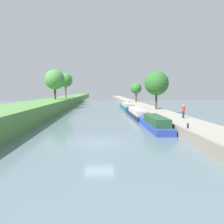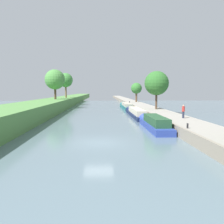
{
  "view_description": "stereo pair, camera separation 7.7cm",
  "coord_description": "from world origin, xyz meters",
  "px_view_note": "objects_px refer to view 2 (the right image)",
  "views": [
    {
      "loc": [
        0.21,
        -19.06,
        4.4
      ],
      "look_at": [
        1.9,
        16.95,
        1.0
      ],
      "focal_mm": 36.73,
      "sensor_mm": 36.0,
      "label": 1
    },
    {
      "loc": [
        0.29,
        -19.06,
        4.4
      ],
      "look_at": [
        1.9,
        16.95,
        1.0
      ],
      "focal_mm": 36.73,
      "sensor_mm": 36.0,
      "label": 2
    }
  ],
  "objects_px": {
    "narrowboat_blue": "(154,123)",
    "narrowboat_teal": "(126,106)",
    "narrowboat_navy": "(136,113)",
    "mooring_bollard_far": "(129,102)",
    "mooring_bollard_near": "(188,126)",
    "person_walking": "(183,111)"
  },
  "relations": [
    {
      "from": "narrowboat_teal",
      "to": "mooring_bollard_near",
      "type": "relative_size",
      "value": 35.46
    },
    {
      "from": "narrowboat_teal",
      "to": "mooring_bollard_near",
      "type": "distance_m",
      "value": 36.04
    },
    {
      "from": "person_walking",
      "to": "narrowboat_teal",
      "type": "bearing_deg",
      "value": 98.04
    },
    {
      "from": "mooring_bollard_near",
      "to": "narrowboat_navy",
      "type": "bearing_deg",
      "value": 95.48
    },
    {
      "from": "narrowboat_teal",
      "to": "mooring_bollard_far",
      "type": "distance_m",
      "value": 7.57
    },
    {
      "from": "narrowboat_navy",
      "to": "narrowboat_teal",
      "type": "bearing_deg",
      "value": 89.57
    },
    {
      "from": "narrowboat_teal",
      "to": "mooring_bollard_near",
      "type": "bearing_deg",
      "value": -87.26
    },
    {
      "from": "narrowboat_navy",
      "to": "narrowboat_teal",
      "type": "distance_m",
      "value": 16.73
    },
    {
      "from": "narrowboat_navy",
      "to": "person_walking",
      "type": "bearing_deg",
      "value": -70.58
    },
    {
      "from": "mooring_bollard_far",
      "to": "person_walking",
      "type": "bearing_deg",
      "value": -86.33
    },
    {
      "from": "narrowboat_teal",
      "to": "mooring_bollard_far",
      "type": "relative_size",
      "value": 35.46
    },
    {
      "from": "narrowboat_blue",
      "to": "mooring_bollard_far",
      "type": "xyz_separation_m",
      "value": [
        1.68,
        37.16,
        0.61
      ]
    },
    {
      "from": "narrowboat_blue",
      "to": "mooring_bollard_far",
      "type": "bearing_deg",
      "value": 87.42
    },
    {
      "from": "narrowboat_blue",
      "to": "narrowboat_teal",
      "type": "relative_size",
      "value": 0.66
    },
    {
      "from": "person_walking",
      "to": "narrowboat_blue",
      "type": "bearing_deg",
      "value": -161.48
    },
    {
      "from": "narrowboat_teal",
      "to": "person_walking",
      "type": "distance_m",
      "value": 28.8
    },
    {
      "from": "person_walking",
      "to": "mooring_bollard_near",
      "type": "bearing_deg",
      "value": -107.04
    },
    {
      "from": "narrowboat_teal",
      "to": "mooring_bollard_far",
      "type": "bearing_deg",
      "value": 76.78
    },
    {
      "from": "narrowboat_navy",
      "to": "mooring_bollard_far",
      "type": "height_order",
      "value": "mooring_bollard_far"
    },
    {
      "from": "narrowboat_blue",
      "to": "mooring_bollard_near",
      "type": "distance_m",
      "value": 6.42
    },
    {
      "from": "narrowboat_teal",
      "to": "person_walking",
      "type": "relative_size",
      "value": 9.61
    },
    {
      "from": "narrowboat_blue",
      "to": "narrowboat_navy",
      "type": "xyz_separation_m",
      "value": [
        -0.17,
        13.1,
        -0.05
      ]
    }
  ]
}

